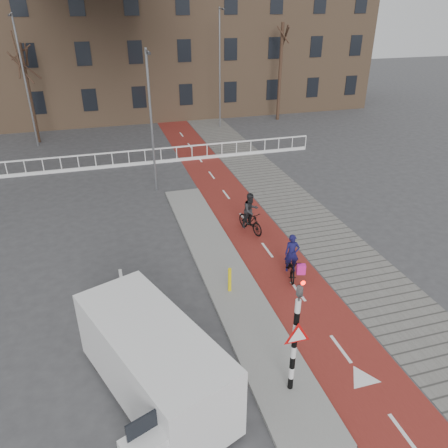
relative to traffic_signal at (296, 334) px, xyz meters
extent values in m
plane|color=#38383A|center=(0.60, 2.02, -1.99)|extent=(120.00, 120.00, 0.00)
cube|color=maroon|center=(2.10, 12.02, -1.98)|extent=(2.50, 60.00, 0.01)
cube|color=slate|center=(4.90, 12.02, -1.98)|extent=(3.00, 60.00, 0.01)
cube|color=gray|center=(-0.10, 6.02, -1.93)|extent=(1.80, 16.00, 0.12)
cylinder|color=black|center=(0.00, 0.02, -0.43)|extent=(0.14, 0.14, 2.88)
imported|color=black|center=(0.00, 0.02, 1.41)|extent=(0.13, 0.16, 0.80)
cylinder|color=#FF0C05|center=(0.00, -0.12, 1.59)|extent=(0.11, 0.02, 0.11)
cylinder|color=yellow|center=(-0.28, 4.62, -1.41)|extent=(0.12, 0.12, 0.91)
imported|color=black|center=(2.24, 5.01, -1.55)|extent=(0.98, 1.71, 0.85)
imported|color=#131143|center=(2.24, 5.01, -1.00)|extent=(0.62, 0.49, 1.48)
cube|color=#E32094|center=(2.39, 4.48, -1.39)|extent=(0.35, 0.28, 0.38)
imported|color=black|center=(1.95, 8.77, -1.47)|extent=(0.95, 1.76, 1.02)
imported|color=black|center=(1.95, 8.77, -0.94)|extent=(0.92, 0.80, 1.60)
cube|color=silver|center=(-3.43, 0.98, -0.84)|extent=(3.68, 5.38, 2.00)
cube|color=#1D8528|center=(-4.44, 0.98, -0.94)|extent=(1.18, 2.99, 0.55)
cube|color=#1D8528|center=(-2.42, 0.98, -0.94)|extent=(1.18, 2.99, 0.55)
cube|color=black|center=(-3.43, -1.17, -0.44)|extent=(1.69, 0.70, 0.90)
cylinder|color=black|center=(-3.60, -0.92, -1.64)|extent=(0.49, 0.74, 0.70)
cylinder|color=black|center=(-2.02, -0.30, -1.64)|extent=(0.49, 0.74, 0.70)
cylinder|color=black|center=(-4.84, 2.25, -1.64)|extent=(0.49, 0.74, 0.70)
cylinder|color=black|center=(-3.25, 2.87, -1.64)|extent=(0.49, 0.74, 0.70)
cube|color=silver|center=(-4.40, 19.02, -1.04)|extent=(28.00, 0.08, 0.08)
cube|color=silver|center=(-4.40, 19.02, -1.89)|extent=(28.00, 0.10, 0.20)
cube|color=#7F6047|center=(-2.40, 34.02, 4.01)|extent=(46.00, 10.00, 12.00)
cylinder|color=black|center=(-8.24, 26.04, 1.36)|extent=(0.26, 0.26, 6.70)
cylinder|color=black|center=(11.00, 27.34, 1.83)|extent=(0.26, 0.26, 7.65)
cylinder|color=slate|center=(-1.36, 14.74, 1.64)|extent=(0.12, 0.12, 7.25)
cylinder|color=slate|center=(-8.22, 25.08, 2.28)|extent=(0.12, 0.12, 8.54)
cylinder|color=slate|center=(5.59, 26.47, 2.39)|extent=(0.12, 0.12, 8.76)
camera|label=1|loc=(-4.02, -7.44, 7.33)|focal=35.00mm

